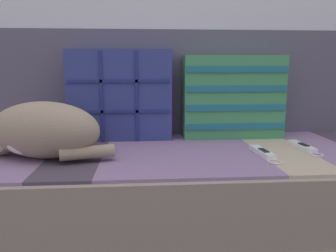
{
  "coord_description": "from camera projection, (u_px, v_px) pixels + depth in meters",
  "views": [
    {
      "loc": [
        -0.04,
        -1.09,
        0.74
      ],
      "look_at": [
        0.05,
        0.08,
        0.52
      ],
      "focal_mm": 35.0,
      "sensor_mm": 36.0,
      "label": 1
    }
  ],
  "objects": [
    {
      "name": "throw_pillow_quilted",
      "position": [
        120.0,
        95.0,
        1.41
      ],
      "size": [
        0.44,
        0.14,
        0.38
      ],
      "color": "navy",
      "rests_on": "couch"
    },
    {
      "name": "game_remote_near",
      "position": [
        263.0,
        153.0,
        1.17
      ],
      "size": [
        0.06,
        0.21,
        0.02
      ],
      "color": "white",
      "rests_on": "couch"
    },
    {
      "name": "game_remote_far",
      "position": [
        303.0,
        147.0,
        1.26
      ],
      "size": [
        0.06,
        0.2,
        0.02
      ],
      "color": "white",
      "rests_on": "couch"
    },
    {
      "name": "couch",
      "position": [
        155.0,
        199.0,
        1.32
      ],
      "size": [
        2.02,
        0.79,
        0.42
      ],
      "color": "gray",
      "rests_on": "ground_plane"
    },
    {
      "name": "throw_pillow_striped",
      "position": [
        232.0,
        97.0,
        1.45
      ],
      "size": [
        0.44,
        0.14,
        0.36
      ],
      "color": "#3D8956",
      "rests_on": "couch"
    },
    {
      "name": "sleeping_cat",
      "position": [
        40.0,
        131.0,
        1.13
      ],
      "size": [
        0.47,
        0.3,
        0.2
      ],
      "color": "gray",
      "rests_on": "couch"
    },
    {
      "name": "sofa_backrest",
      "position": [
        152.0,
        82.0,
        1.56
      ],
      "size": [
        1.98,
        0.14,
        0.48
      ],
      "color": "#514C60",
      "rests_on": "couch"
    }
  ]
}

